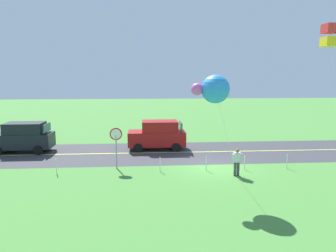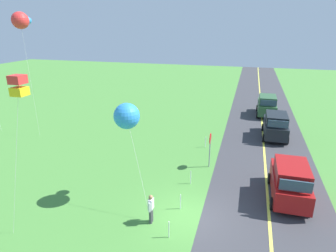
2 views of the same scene
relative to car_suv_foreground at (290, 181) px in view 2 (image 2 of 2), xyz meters
name	(u,v)px [view 2 (image 2 of 2)]	position (x,y,z in m)	size (l,w,h in m)	color
ground_plane	(191,217)	(-3.20, 5.11, -1.20)	(120.00, 120.00, 0.10)	#478438
asphalt_road	(270,230)	(-3.20, 1.11, -1.15)	(120.00, 7.00, 0.00)	#38383D
road_centre_stripe	(270,230)	(-3.20, 1.11, -1.15)	(120.00, 0.16, 0.00)	#E5E04C
car_suv_foreground	(290,181)	(0.00, 0.00, 0.00)	(4.40, 2.12, 2.24)	maroon
car_parked_east_far	(267,105)	(17.04, 0.65, 0.00)	(4.40, 2.12, 2.24)	#2D5633
car_parked_east_near	(276,125)	(10.10, 0.17, 0.00)	(4.40, 2.12, 2.24)	black
stop_sign	(210,144)	(2.74, 5.02, 0.65)	(0.76, 0.08, 2.56)	gray
person_adult_near	(151,208)	(-4.24, 6.99, -0.29)	(0.58, 0.22, 1.60)	#3F3F47
kite_red_low	(127,116)	(-2.42, 8.87, 3.89)	(2.97, 2.58, 5.75)	silver
kite_blue_mid	(21,20)	(5.47, 21.61, 8.80)	(1.90, 1.40, 10.66)	silver
kite_pink_drift	(19,86)	(-6.32, 11.93, 6.09)	(0.82, 1.59, 7.69)	silver
fence_post_1	(169,229)	(-5.08, 5.81, -0.70)	(0.05, 0.05, 0.90)	silver
fence_post_2	(180,202)	(-2.71, 5.81, -0.70)	(0.05, 0.05, 0.90)	silver
fence_post_3	(191,177)	(0.10, 5.81, -0.70)	(0.05, 0.05, 0.90)	silver
fence_post_4	(205,142)	(6.18, 5.81, -0.70)	(0.05, 0.05, 0.90)	silver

